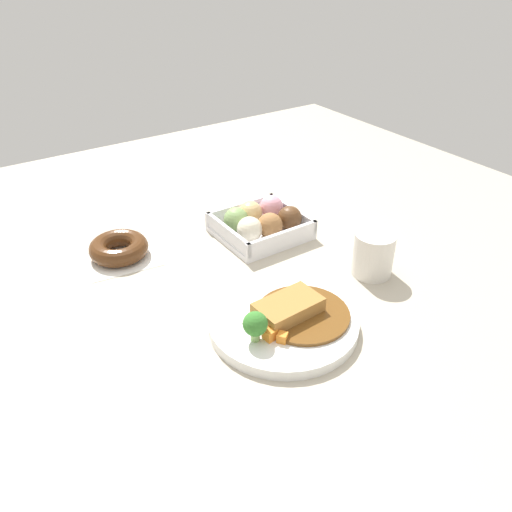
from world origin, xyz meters
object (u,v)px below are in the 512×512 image
curry_plate (284,320)px  coffee_mug (373,254)px  chocolate_ring_donut (119,248)px  donut_box (261,223)px

curry_plate → coffee_mug: bearing=8.7°
curry_plate → coffee_mug: (0.23, 0.04, 0.03)m
chocolate_ring_donut → coffee_mug: (0.37, -0.32, 0.02)m
curry_plate → chocolate_ring_donut: size_ratio=1.56×
donut_box → coffee_mug: (0.09, -0.24, 0.01)m
donut_box → chocolate_ring_donut: bearing=163.3°
curry_plate → chocolate_ring_donut: curry_plate is taller
curry_plate → coffee_mug: 0.23m
donut_box → chocolate_ring_donut: donut_box is taller
curry_plate → donut_box: 0.31m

